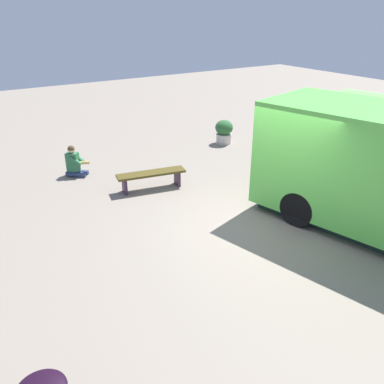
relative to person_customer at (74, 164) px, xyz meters
The scene contains 4 objects.
ground_plane 5.71m from the person_customer, 27.87° to the left, with size 40.00×40.00×0.00m, color gray.
person_customer is the anchor object (origin of this frame).
planter_flowering_far 5.42m from the person_customer, 90.76° to the left, with size 0.62×0.62×0.84m.
plaza_bench 2.49m from the person_customer, 34.70° to the left, with size 0.76×1.86×0.48m.
Camera 1 is at (5.73, -5.58, 4.42)m, focal length 37.05 mm.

